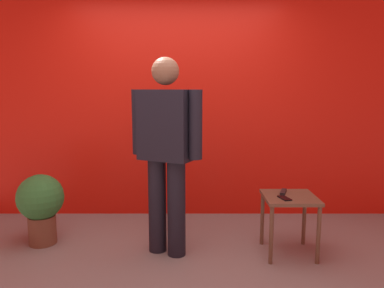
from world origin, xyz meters
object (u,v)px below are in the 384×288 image
object	(u,v)px
potted_plant	(39,203)
tv_remote	(282,192)
standing_person	(165,147)
side_table	(288,206)
cell_phone	(283,198)

from	to	relation	value
potted_plant	tv_remote	bearing A→B (deg)	-2.94
standing_person	side_table	distance (m)	1.23
standing_person	side_table	bearing A→B (deg)	-1.05
tv_remote	cell_phone	bearing A→B (deg)	-79.96
cell_phone	potted_plant	world-z (taller)	potted_plant
standing_person	cell_phone	distance (m)	1.13
side_table	tv_remote	world-z (taller)	tv_remote
side_table	potted_plant	bearing A→B (deg)	174.68
side_table	tv_remote	distance (m)	0.15
standing_person	side_table	world-z (taller)	standing_person
tv_remote	standing_person	bearing A→B (deg)	-155.31
standing_person	cell_phone	bearing A→B (deg)	-5.74
side_table	cell_phone	bearing A→B (deg)	-129.76
cell_phone	tv_remote	size ratio (longest dim) A/B	0.85
standing_person	potted_plant	xyz separation A→B (m)	(-1.23, 0.20, -0.58)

